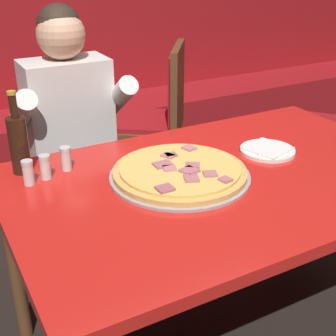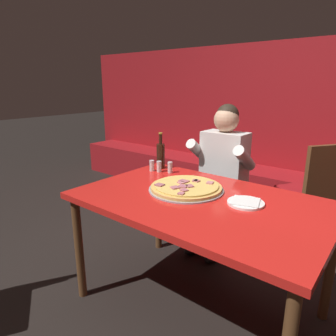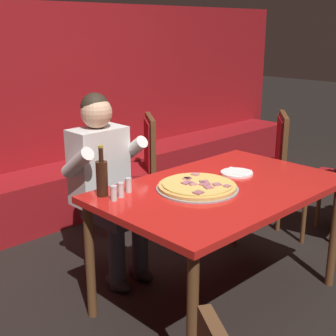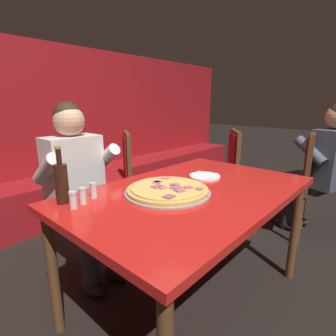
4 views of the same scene
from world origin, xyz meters
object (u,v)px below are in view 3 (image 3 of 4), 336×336
Objects in this scene: pizza at (197,186)px; dining_chair_side_aisle at (267,159)px; shaker_parmesan at (114,194)px; diner_seated_blue_shirt at (107,179)px; dining_chair_far_right at (137,164)px; beer_bottle at (102,177)px; plate_white_paper at (237,173)px; main_dining_table at (221,198)px; shaker_black_pepper at (128,186)px; shaker_oregano at (121,191)px.

dining_chair_side_aisle is (1.41, 0.47, -0.21)m from pizza.
pizza is at bearing -22.47° from shaker_parmesan.
diner_seated_blue_shirt is 1.30× the size of dining_chair_side_aisle.
dining_chair_side_aisle reaches higher than dining_chair_far_right.
beer_bottle is 0.30× the size of dining_chair_far_right.
diner_seated_blue_shirt is at bearing 129.03° from plate_white_paper.
main_dining_table is at bearing -22.71° from pizza.
pizza is 5.63× the size of shaker_black_pepper.
shaker_black_pepper is 0.09× the size of dining_chair_far_right.
dining_chair_side_aisle is (1.73, 0.23, -0.23)m from shaker_black_pepper.
dining_chair_side_aisle is 1.00× the size of dining_chair_far_right.
shaker_black_pepper and shaker_parmesan have the same top height.
diner_seated_blue_shirt is at bearing 57.29° from shaker_parmesan.
shaker_black_pepper is (-0.47, 0.30, 0.11)m from main_dining_table.
diner_seated_blue_shirt is at bearing 61.80° from shaker_oregano.
shaker_oregano is at bearing -118.20° from diner_seated_blue_shirt.
main_dining_table is 17.32× the size of shaker_oregano.
dining_chair_side_aisle is 1.13m from dining_chair_far_right.
shaker_parmesan is 0.61m from diner_seated_blue_shirt.
main_dining_table is 0.73m from beer_bottle.
dining_chair_side_aisle is at bearing 5.26° from beer_bottle.
diner_seated_blue_shirt reaches higher than dining_chair_side_aisle.
diner_seated_blue_shirt is (0.26, 0.49, -0.11)m from shaker_oregano.
pizza is 0.40m from plate_white_paper.
pizza is at bearing -27.21° from shaker_oregano.
diner_seated_blue_shirt reaches higher than shaker_parmesan.
dining_chair_far_right reaches higher than plate_white_paper.
dining_chair_side_aisle is at bearing 8.28° from shaker_oregano.
diner_seated_blue_shirt reaches higher than beer_bottle.
plate_white_paper is 0.22× the size of dining_chair_far_right.
shaker_black_pepper reaches higher than main_dining_table.
diner_seated_blue_shirt is at bearing -144.19° from dining_chair_far_right.
dining_chair_far_right is (0.53, 1.18, -0.22)m from pizza.
shaker_oregano is at bearing 153.95° from main_dining_table.
shaker_parmesan is 1.91m from dining_chair_side_aisle.
main_dining_table is 0.81m from diner_seated_blue_shirt.
pizza is 0.71m from diner_seated_blue_shirt.
shaker_oregano is 1.00× the size of shaker_black_pepper.
shaker_parmesan is 0.09× the size of dining_chair_far_right.
shaker_black_pepper reaches higher than pizza.
shaker_black_pepper is at bearing 143.10° from pizza.
diner_seated_blue_shirt is (-0.29, 0.76, 0.01)m from main_dining_table.
plate_white_paper is 2.44× the size of shaker_parmesan.
shaker_oregano reaches higher than plate_white_paper.
plate_white_paper is at bearing -96.12° from dining_chair_far_right.
shaker_black_pepper is 0.09× the size of dining_chair_side_aisle.
plate_white_paper is 0.87m from diner_seated_blue_shirt.
beer_bottle is (-0.61, 0.36, 0.18)m from main_dining_table.
dining_chair_side_aisle is at bearing 24.03° from plate_white_paper.
shaker_parmesan is at bearing 168.89° from plate_white_paper.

